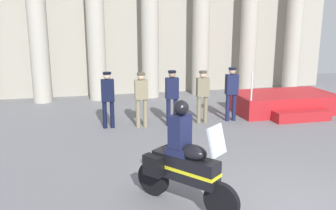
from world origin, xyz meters
name	(u,v)px	position (x,y,z in m)	size (l,w,h in m)	color
reviewing_stand	(284,103)	(3.63, 6.32, 0.32)	(3.42, 2.42, 1.57)	#B21E23
officer_in_row_0	(108,96)	(-2.46, 5.80, 0.99)	(0.38, 0.24, 1.69)	black
officer_in_row_1	(141,95)	(-1.48, 5.65, 0.98)	(0.38, 0.24, 1.66)	#847A5B
officer_in_row_2	(172,94)	(-0.55, 5.62, 1.00)	(0.38, 0.24, 1.69)	#141938
officer_in_row_3	(203,93)	(0.43, 5.67, 0.97)	(0.38, 0.24, 1.65)	#7A7056
officer_in_row_4	(232,90)	(1.41, 5.71, 1.01)	(0.38, 0.24, 1.71)	#191E42
motorcycle_with_rider	(182,163)	(-1.53, 0.83, 0.79)	(1.42, 1.69, 1.90)	black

